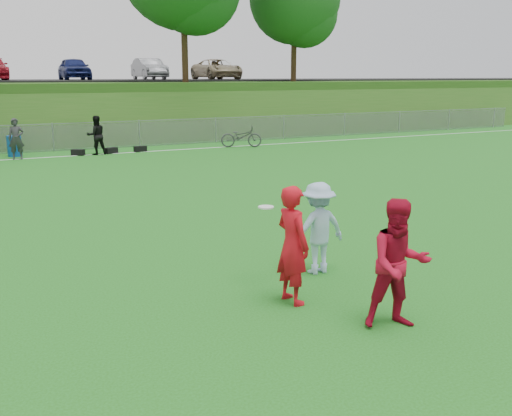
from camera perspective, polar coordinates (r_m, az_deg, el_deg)
ground at (r=8.78m, az=-3.17°, el=-9.73°), size 120.00×120.00×0.00m
sideline_far at (r=25.88m, az=-18.99°, el=4.88°), size 60.00×0.10×0.01m
fence at (r=27.78m, az=-19.63°, el=6.69°), size 58.00×0.06×1.30m
berm at (r=38.64m, az=-21.71°, el=9.41°), size 120.00×18.00×3.00m
parking_lot at (r=40.59m, az=-22.15°, el=11.71°), size 120.00×12.00×0.10m
tree_green_far at (r=38.82m, az=4.16°, el=19.86°), size 5.88×5.88×8.19m
car_row at (r=39.51m, az=-23.85°, el=12.66°), size 32.04×5.18×1.44m
gear_bags at (r=26.08m, az=-17.14°, el=5.35°), size 7.10×0.58×0.26m
player_red_left at (r=8.63m, az=3.68°, el=-3.70°), size 0.52×0.72×1.83m
player_red_center at (r=8.01m, az=14.10°, el=-5.48°), size 1.06×0.94×1.81m
player_blue at (r=9.99m, az=6.21°, el=-2.01°), size 1.05×0.61×1.62m
frisbee at (r=9.36m, az=1.01°, el=0.09°), size 0.26×0.26×0.02m
recycling_bin at (r=26.67m, az=-23.01°, el=5.73°), size 0.68×0.68×0.89m
bicycle at (r=27.74m, az=-1.48°, el=7.16°), size 2.07×1.38×1.03m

